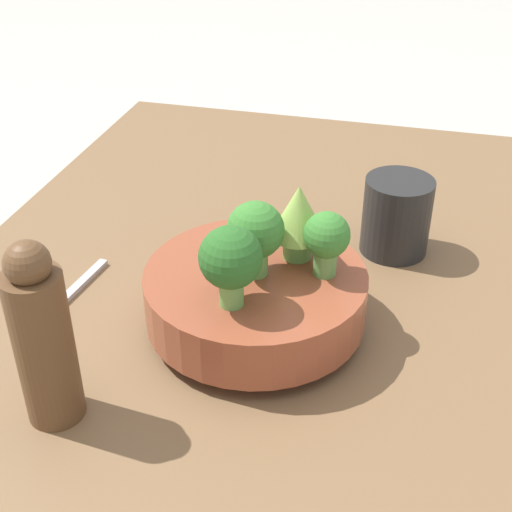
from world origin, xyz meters
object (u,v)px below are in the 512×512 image
at_px(cup, 396,216).
at_px(pepper_mill, 43,338).
at_px(fork, 64,300).
at_px(bowl, 256,296).

distance_m(cup, pepper_mill, 0.44).
xyz_separation_m(pepper_mill, fork, (-0.15, -0.07, -0.08)).
bearing_deg(bowl, fork, -87.26).
bearing_deg(fork, bowl, 92.74).
relative_size(bowl, fork, 1.37).
bearing_deg(cup, fork, -59.44).
height_order(pepper_mill, fork, pepper_mill).
bearing_deg(cup, bowl, -33.17).
bearing_deg(bowl, pepper_mill, -40.85).
distance_m(pepper_mill, fork, 0.19).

